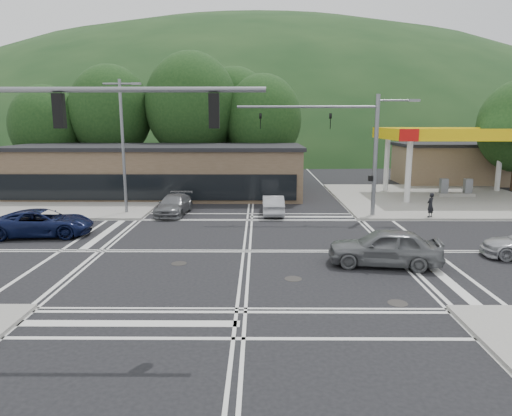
{
  "coord_description": "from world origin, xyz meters",
  "views": [
    {
      "loc": [
        0.59,
        -21.66,
        6.32
      ],
      "look_at": [
        0.44,
        4.02,
        1.4
      ],
      "focal_mm": 32.0,
      "sensor_mm": 36.0,
      "label": 1
    }
  ],
  "objects_px": {
    "car_grey_center": "(384,247)",
    "car_queue_b": "(284,186)",
    "car_blue_west": "(43,223)",
    "car_northbound": "(174,205)",
    "pedestrian": "(430,205)",
    "car_queue_a": "(273,205)"
  },
  "relations": [
    {
      "from": "car_grey_center",
      "to": "car_queue_b",
      "type": "height_order",
      "value": "car_grey_center"
    },
    {
      "from": "car_blue_west",
      "to": "car_queue_b",
      "type": "xyz_separation_m",
      "value": [
        14.16,
        13.88,
        0.08
      ]
    },
    {
      "from": "car_blue_west",
      "to": "car_queue_b",
      "type": "bearing_deg",
      "value": -51.47
    },
    {
      "from": "car_queue_b",
      "to": "pedestrian",
      "type": "bearing_deg",
      "value": 126.3
    },
    {
      "from": "car_grey_center",
      "to": "pedestrian",
      "type": "height_order",
      "value": "pedestrian"
    },
    {
      "from": "car_queue_a",
      "to": "car_queue_b",
      "type": "relative_size",
      "value": 0.84
    },
    {
      "from": "car_grey_center",
      "to": "car_queue_b",
      "type": "distance_m",
      "value": 19.36
    },
    {
      "from": "car_queue_a",
      "to": "pedestrian",
      "type": "height_order",
      "value": "pedestrian"
    },
    {
      "from": "car_queue_b",
      "to": "pedestrian",
      "type": "distance_m",
      "value": 13.02
    },
    {
      "from": "car_queue_b",
      "to": "car_grey_center",
      "type": "bearing_deg",
      "value": 92.6
    },
    {
      "from": "car_blue_west",
      "to": "pedestrian",
      "type": "relative_size",
      "value": 3.36
    },
    {
      "from": "car_queue_b",
      "to": "pedestrian",
      "type": "xyz_separation_m",
      "value": [
        9.03,
        -9.38,
        0.12
      ]
    },
    {
      "from": "car_blue_west",
      "to": "car_northbound",
      "type": "xyz_separation_m",
      "value": [
        6.22,
        6.0,
        -0.08
      ]
    },
    {
      "from": "car_queue_b",
      "to": "car_blue_west",
      "type": "bearing_deg",
      "value": 36.81
    },
    {
      "from": "car_northbound",
      "to": "pedestrian",
      "type": "xyz_separation_m",
      "value": [
        16.97,
        -1.5,
        0.28
      ]
    },
    {
      "from": "car_blue_west",
      "to": "car_northbound",
      "type": "bearing_deg",
      "value": -51.9
    },
    {
      "from": "car_blue_west",
      "to": "car_northbound",
      "type": "distance_m",
      "value": 8.64
    },
    {
      "from": "car_blue_west",
      "to": "car_queue_b",
      "type": "height_order",
      "value": "car_queue_b"
    },
    {
      "from": "car_blue_west",
      "to": "car_grey_center",
      "type": "xyz_separation_m",
      "value": [
        17.59,
        -5.18,
        0.09
      ]
    },
    {
      "from": "car_northbound",
      "to": "pedestrian",
      "type": "bearing_deg",
      "value": -0.38
    },
    {
      "from": "car_grey_center",
      "to": "car_queue_b",
      "type": "xyz_separation_m",
      "value": [
        -3.44,
        19.06,
        -0.01
      ]
    },
    {
      "from": "car_blue_west",
      "to": "car_grey_center",
      "type": "distance_m",
      "value": 18.34
    }
  ]
}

